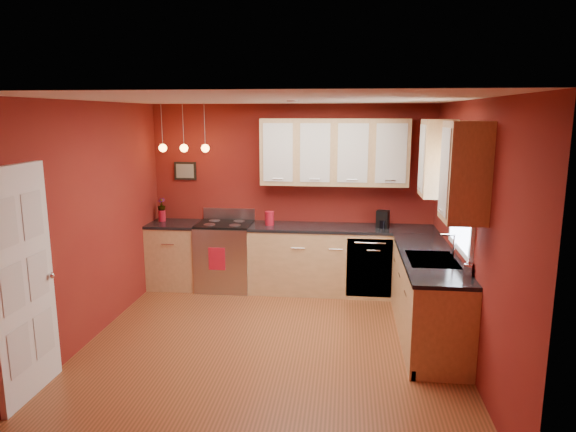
# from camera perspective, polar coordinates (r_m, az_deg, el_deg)

# --- Properties ---
(floor) EXTENTS (4.20, 4.20, 0.00)m
(floor) POSITION_cam_1_polar(r_m,az_deg,el_deg) (5.73, -1.92, -14.18)
(floor) COLOR brown
(floor) RESTS_ON ground
(ceiling) EXTENTS (4.00, 4.20, 0.02)m
(ceiling) POSITION_cam_1_polar(r_m,az_deg,el_deg) (5.17, -2.11, 12.82)
(ceiling) COLOR silver
(ceiling) RESTS_ON wall_back
(wall_back) EXTENTS (4.00, 0.02, 2.60)m
(wall_back) POSITION_cam_1_polar(r_m,az_deg,el_deg) (7.35, 0.41, 2.19)
(wall_back) COLOR maroon
(wall_back) RESTS_ON floor
(wall_front) EXTENTS (4.00, 0.02, 2.60)m
(wall_front) POSITION_cam_1_polar(r_m,az_deg,el_deg) (3.32, -7.44, -9.27)
(wall_front) COLOR maroon
(wall_front) RESTS_ON floor
(wall_left) EXTENTS (0.02, 4.20, 2.60)m
(wall_left) POSITION_cam_1_polar(r_m,az_deg,el_deg) (5.93, -21.50, -0.80)
(wall_left) COLOR maroon
(wall_left) RESTS_ON floor
(wall_right) EXTENTS (0.02, 4.20, 2.60)m
(wall_right) POSITION_cam_1_polar(r_m,az_deg,el_deg) (5.38, 19.55, -1.83)
(wall_right) COLOR maroon
(wall_right) RESTS_ON floor
(base_cabinets_back_left) EXTENTS (0.70, 0.60, 0.90)m
(base_cabinets_back_left) POSITION_cam_1_polar(r_m,az_deg,el_deg) (7.60, -12.36, -4.34)
(base_cabinets_back_left) COLOR tan
(base_cabinets_back_left) RESTS_ON floor
(base_cabinets_back_right) EXTENTS (2.54, 0.60, 0.90)m
(base_cabinets_back_right) POSITION_cam_1_polar(r_m,az_deg,el_deg) (7.20, 5.96, -5.00)
(base_cabinets_back_right) COLOR tan
(base_cabinets_back_right) RESTS_ON floor
(base_cabinets_right) EXTENTS (0.60, 2.10, 0.90)m
(base_cabinets_right) POSITION_cam_1_polar(r_m,az_deg,el_deg) (5.99, 15.23, -8.75)
(base_cabinets_right) COLOR tan
(base_cabinets_right) RESTS_ON floor
(counter_back_left) EXTENTS (0.70, 0.62, 0.04)m
(counter_back_left) POSITION_cam_1_polar(r_m,az_deg,el_deg) (7.48, -12.51, -0.87)
(counter_back_left) COLOR black
(counter_back_left) RESTS_ON base_cabinets_back_left
(counter_back_right) EXTENTS (2.54, 0.62, 0.04)m
(counter_back_right) POSITION_cam_1_polar(r_m,az_deg,el_deg) (7.08, 6.03, -1.35)
(counter_back_right) COLOR black
(counter_back_right) RESTS_ON base_cabinets_back_right
(counter_right) EXTENTS (0.62, 2.10, 0.04)m
(counter_right) POSITION_cam_1_polar(r_m,az_deg,el_deg) (5.85, 15.47, -4.42)
(counter_right) COLOR black
(counter_right) RESTS_ON base_cabinets_right
(gas_range) EXTENTS (0.76, 0.64, 1.11)m
(gas_range) POSITION_cam_1_polar(r_m,az_deg,el_deg) (7.39, -6.98, -4.35)
(gas_range) COLOR #AFAFB4
(gas_range) RESTS_ON floor
(dishwasher_front) EXTENTS (0.60, 0.02, 0.80)m
(dishwasher_front) POSITION_cam_1_polar(r_m,az_deg,el_deg) (6.93, 9.00, -5.73)
(dishwasher_front) COLOR #AFAFB4
(dishwasher_front) RESTS_ON base_cabinets_back_right
(sink) EXTENTS (0.50, 0.70, 0.33)m
(sink) POSITION_cam_1_polar(r_m,az_deg,el_deg) (5.70, 15.71, -4.87)
(sink) COLOR gray
(sink) RESTS_ON counter_right
(window) EXTENTS (0.06, 1.02, 1.22)m
(window) POSITION_cam_1_polar(r_m,az_deg,el_deg) (5.60, 18.89, 2.75)
(window) COLOR white
(window) RESTS_ON wall_right
(door_left_wall) EXTENTS (0.12, 0.82, 2.05)m
(door_left_wall) POSITION_cam_1_polar(r_m,az_deg,el_deg) (4.99, -27.38, -6.74)
(door_left_wall) COLOR white
(door_left_wall) RESTS_ON floor
(upper_cabinets_back) EXTENTS (2.00, 0.35, 0.90)m
(upper_cabinets_back) POSITION_cam_1_polar(r_m,az_deg,el_deg) (7.06, 5.15, 7.09)
(upper_cabinets_back) COLOR tan
(upper_cabinets_back) RESTS_ON wall_back
(upper_cabinets_right) EXTENTS (0.35, 1.95, 0.90)m
(upper_cabinets_right) POSITION_cam_1_polar(r_m,az_deg,el_deg) (5.56, 17.49, 5.50)
(upper_cabinets_right) COLOR tan
(upper_cabinets_right) RESTS_ON wall_right
(wall_picture) EXTENTS (0.32, 0.03, 0.26)m
(wall_picture) POSITION_cam_1_polar(r_m,az_deg,el_deg) (7.60, -11.34, 4.94)
(wall_picture) COLOR black
(wall_picture) RESTS_ON wall_back
(pendant_lights) EXTENTS (0.71, 0.11, 0.66)m
(pendant_lights) POSITION_cam_1_polar(r_m,az_deg,el_deg) (7.23, -11.49, 7.47)
(pendant_lights) COLOR gray
(pendant_lights) RESTS_ON ceiling
(red_canister) EXTENTS (0.13, 0.13, 0.19)m
(red_canister) POSITION_cam_1_polar(r_m,az_deg,el_deg) (7.12, -2.07, -0.25)
(red_canister) COLOR #B41325
(red_canister) RESTS_ON counter_back_right
(red_vase) EXTENTS (0.10, 0.10, 0.16)m
(red_vase) POSITION_cam_1_polar(r_m,az_deg,el_deg) (7.61, -13.82, 0.04)
(red_vase) COLOR #B41325
(red_vase) RESTS_ON counter_back_left
(flowers) EXTENTS (0.13, 0.13, 0.20)m
(flowers) POSITION_cam_1_polar(r_m,az_deg,el_deg) (7.58, -13.88, 1.21)
(flowers) COLOR #B41325
(flowers) RESTS_ON red_vase
(coffee_maker) EXTENTS (0.19, 0.19, 0.23)m
(coffee_maker) POSITION_cam_1_polar(r_m,az_deg,el_deg) (7.09, 10.49, -0.41)
(coffee_maker) COLOR black
(coffee_maker) RESTS_ON counter_back_right
(soap_pump) EXTENTS (0.10, 0.11, 0.18)m
(soap_pump) POSITION_cam_1_polar(r_m,az_deg,el_deg) (5.20, 19.43, -5.35)
(soap_pump) COLOR white
(soap_pump) RESTS_ON counter_right
(dish_towel) EXTENTS (0.23, 0.02, 0.31)m
(dish_towel) POSITION_cam_1_polar(r_m,az_deg,el_deg) (7.08, -7.92, -4.75)
(dish_towel) COLOR #B41325
(dish_towel) RESTS_ON gas_range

